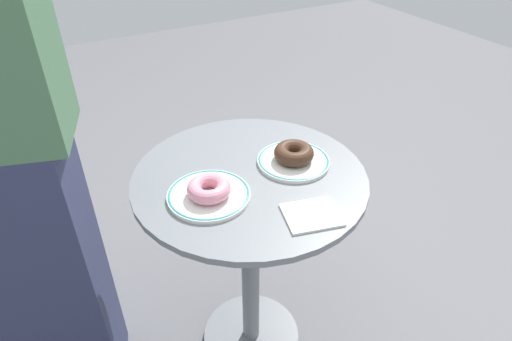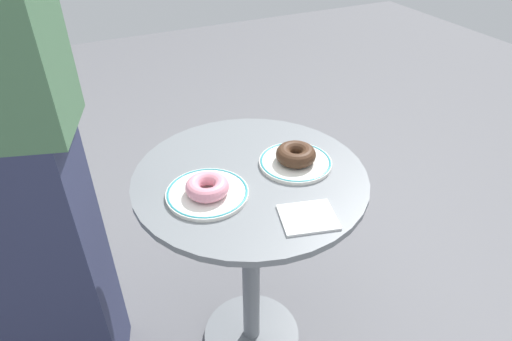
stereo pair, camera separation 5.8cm
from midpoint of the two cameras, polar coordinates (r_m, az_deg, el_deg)
The scene contains 7 objects.
ground_plane at distance 1.68m, azimuth -1.68°, elevation -21.00°, with size 7.00×7.00×0.02m, color slate.
cafe_table at distance 1.30m, azimuth -2.05°, elevation -8.86°, with size 0.62×0.62×0.71m.
plate_left at distance 1.08m, azimuth -7.67°, elevation -3.18°, with size 0.20×0.20×0.01m.
plate_right at distance 1.20m, azimuth 3.50°, elevation 1.24°, with size 0.20×0.20×0.01m.
donut_pink_frosted at distance 1.07m, azimuth -7.68°, elevation -2.38°, with size 0.11×0.11×0.04m, color pink.
donut_chocolate at distance 1.18m, azimuth 3.54°, elevation 2.27°, with size 0.11×0.11×0.04m, color #422819.
paper_napkin at distance 1.03m, azimuth 5.63°, elevation -5.79°, with size 0.13×0.11×0.01m, color white.
Camera 1 is at (-0.44, -0.83, 1.38)m, focal length 30.84 mm.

